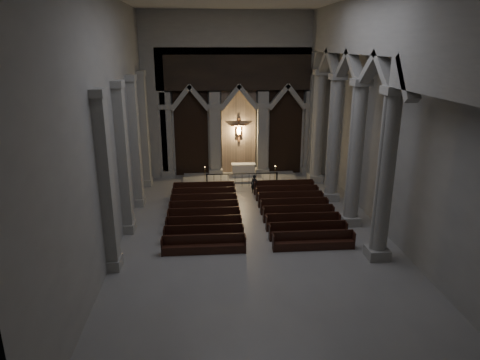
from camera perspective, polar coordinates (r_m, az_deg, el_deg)
The scene contains 11 objects.
room at distance 20.46m, azimuth 2.38°, elevation 11.76°, with size 24.00×24.10×12.00m.
sanctuary_wall at distance 31.99m, azimuth -0.15°, elevation 12.12°, with size 14.00×0.77×12.00m.
right_arcade at distance 23.03m, azimuth 16.02°, elevation 12.33°, with size 1.00×24.00×12.00m.
left_pilasters at distance 24.79m, azimuth -14.45°, elevation 3.58°, with size 0.60×13.00×8.03m.
sanctuary_step at distance 32.37m, azimuth -0.01°, elevation 0.36°, with size 8.50×2.60×0.15m, color #A19E96.
altar at distance 32.47m, azimuth 0.46°, elevation 1.40°, with size 1.81×0.72×0.92m.
altar_rail at distance 30.35m, azimuth 0.28°, elevation 0.33°, with size 5.09×0.09×1.00m.
candle_stand_left at distance 31.36m, azimuth -4.67°, elevation 0.21°, with size 0.21×0.21×1.22m.
candle_stand_right at distance 30.91m, azimuth 4.68°, elevation 0.06°, with size 0.24×0.24×1.42m.
pews at distance 24.97m, azimuth 1.41°, elevation -4.47°, with size 9.48×8.78×0.91m.
worshipper at distance 29.01m, azimuth 1.91°, elevation -0.55°, with size 0.47×0.31×1.28m, color black.
Camera 1 is at (-2.44, -20.21, 9.70)m, focal length 32.00 mm.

